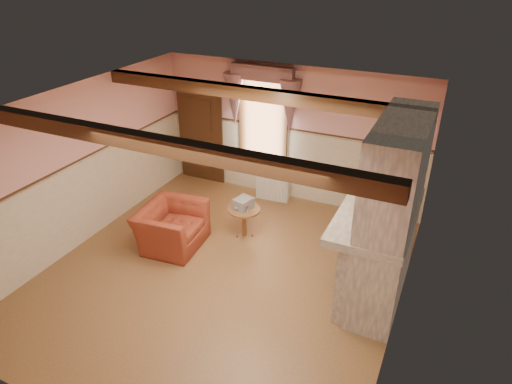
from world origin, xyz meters
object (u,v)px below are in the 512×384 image
at_px(armchair, 172,227).
at_px(side_table, 244,222).
at_px(bowl, 378,208).
at_px(oil_lamp, 382,197).
at_px(radiator, 273,186).
at_px(mantel_clock, 389,182).

distance_m(armchair, side_table, 1.32).
bearing_deg(bowl, oil_lamp, 90.00).
distance_m(side_table, radiator, 1.50).
xyz_separation_m(armchair, mantel_clock, (3.45, 1.03, 1.15)).
distance_m(bowl, oil_lamp, 0.20).
distance_m(armchair, oil_lamp, 3.67).
bearing_deg(bowl, radiator, 140.16).
height_order(radiator, bowl, bowl).
xyz_separation_m(side_table, bowl, (2.43, -0.58, 1.19)).
distance_m(bowl, mantel_clock, 0.78).
relative_size(side_table, radiator, 0.83).
relative_size(armchair, radiator, 1.65).
bearing_deg(side_table, armchair, -140.99).
height_order(side_table, oil_lamp, oil_lamp).
xyz_separation_m(armchair, radiator, (0.96, 2.32, -0.07)).
xyz_separation_m(side_table, mantel_clock, (2.43, 0.20, 1.25)).
relative_size(armchair, oil_lamp, 4.12).
bearing_deg(bowl, side_table, 166.51).
distance_m(mantel_clock, oil_lamp, 0.61).
xyz_separation_m(mantel_clock, oil_lamp, (0.00, -0.61, 0.04)).
distance_m(side_table, oil_lamp, 2.78).
bearing_deg(side_table, mantel_clock, 4.71).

